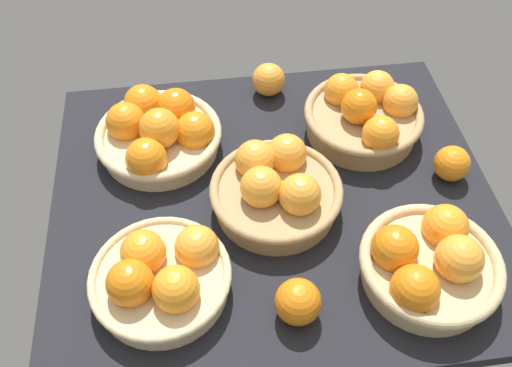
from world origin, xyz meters
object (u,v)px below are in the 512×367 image
(loose_orange_back_gap, at_px, (452,164))
(loose_orange_side_gap, at_px, (298,302))
(basket_center, at_px, (276,188))
(basket_far_left, at_px, (429,263))
(basket_near_right, at_px, (159,132))
(basket_far_right, at_px, (161,275))
(basket_near_left, at_px, (365,115))
(loose_orange_front_gap, at_px, (269,80))

(loose_orange_back_gap, height_order, loose_orange_side_gap, loose_orange_side_gap)
(basket_center, relative_size, basket_far_left, 1.03)
(basket_far_left, bearing_deg, loose_orange_back_gap, -119.76)
(basket_center, distance_m, loose_orange_back_gap, 0.35)
(basket_near_right, xyz_separation_m, loose_orange_side_gap, (-0.21, 0.40, -0.01))
(basket_far_right, bearing_deg, basket_far_left, 174.97)
(basket_far_right, distance_m, basket_near_left, 0.53)
(basket_near_left, xyz_separation_m, loose_orange_back_gap, (-0.13, 0.14, -0.01))
(basket_center, xyz_separation_m, loose_orange_front_gap, (-0.03, -0.31, -0.01))
(loose_orange_front_gap, relative_size, loose_orange_side_gap, 0.97)
(loose_orange_front_gap, bearing_deg, loose_orange_back_gap, 137.01)
(basket_near_left, xyz_separation_m, loose_orange_side_gap, (0.21, 0.40, -0.01))
(basket_far_left, bearing_deg, loose_orange_front_gap, -69.41)
(loose_orange_front_gap, height_order, loose_orange_back_gap, loose_orange_front_gap)
(basket_center, bearing_deg, basket_near_right, -39.73)
(basket_center, distance_m, loose_orange_side_gap, 0.23)
(basket_far_right, bearing_deg, basket_near_right, -90.31)
(basket_far_right, relative_size, loose_orange_front_gap, 3.20)
(basket_far_right, distance_m, loose_orange_back_gap, 0.59)
(basket_near_right, distance_m, loose_orange_back_gap, 0.58)
(basket_near_left, distance_m, loose_orange_back_gap, 0.20)
(loose_orange_back_gap, bearing_deg, basket_near_left, -47.03)
(basket_near_right, height_order, loose_orange_front_gap, basket_near_right)
(basket_far_right, height_order, loose_orange_side_gap, basket_far_right)
(basket_center, distance_m, basket_near_left, 0.27)
(basket_far_left, xyz_separation_m, basket_near_left, (0.01, -0.36, 0.00))
(loose_orange_side_gap, bearing_deg, basket_center, -90.30)
(basket_far_left, relative_size, loose_orange_front_gap, 3.24)
(basket_center, distance_m, loose_orange_front_gap, 0.32)
(basket_near_left, bearing_deg, loose_orange_back_gap, 132.97)
(basket_center, xyz_separation_m, loose_orange_side_gap, (0.00, 0.23, -0.01))
(basket_far_right, bearing_deg, loose_orange_front_gap, -117.66)
(basket_center, bearing_deg, basket_far_left, 139.34)
(basket_near_left, bearing_deg, basket_near_right, -1.12)
(basket_far_right, distance_m, loose_orange_front_gap, 0.53)
(loose_orange_front_gap, bearing_deg, basket_center, 83.97)
(loose_orange_front_gap, distance_m, loose_orange_side_gap, 0.54)
(basket_far_left, distance_m, loose_orange_front_gap, 0.54)
(basket_near_left, bearing_deg, basket_far_left, 91.80)
(basket_far_right, distance_m, loose_orange_side_gap, 0.22)
(basket_center, relative_size, basket_far_right, 1.05)
(basket_far_left, relative_size, loose_orange_side_gap, 3.14)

